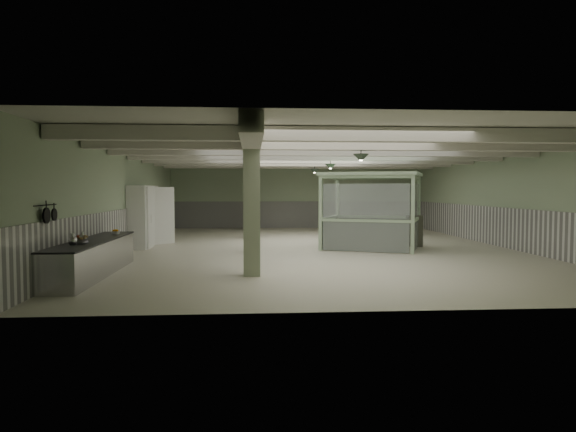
{
  "coord_description": "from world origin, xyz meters",
  "views": [
    {
      "loc": [
        -2.49,
        -18.97,
        2.19
      ],
      "look_at": [
        -1.3,
        -1.96,
        1.3
      ],
      "focal_mm": 32.0,
      "sensor_mm": 36.0,
      "label": 1
    }
  ],
  "objects": [
    {
      "name": "orange_bowl",
      "position": [
        -6.39,
        -4.02,
        0.94
      ],
      "size": [
        0.25,
        0.25,
        0.08
      ],
      "primitive_type": "cylinder",
      "rotation": [
        0.0,
        0.0,
        0.14
      ],
      "color": "#B2B2B7",
      "rests_on": "prep_counter"
    },
    {
      "name": "hook_rail",
      "position": [
        -6.93,
        -7.6,
        1.85
      ],
      "size": [
        0.02,
        1.2,
        0.02
      ],
      "primitive_type": "cylinder",
      "rotation": [
        1.57,
        0.0,
        0.0
      ],
      "color": "black",
      "rests_on": "wall_left"
    },
    {
      "name": "beam_d",
      "position": [
        0.0,
        0.0,
        3.42
      ],
      "size": [
        13.9,
        0.35,
        0.32
      ],
      "primitive_type": "cube",
      "color": "beige",
      "rests_on": "ceiling"
    },
    {
      "name": "beam_b",
      "position": [
        0.0,
        -5.0,
        3.42
      ],
      "size": [
        13.9,
        0.35,
        0.32
      ],
      "primitive_type": "cube",
      "color": "beige",
      "rests_on": "ceiling"
    },
    {
      "name": "prep_counter",
      "position": [
        -6.54,
        -5.74,
        0.46
      ],
      "size": [
        0.91,
        5.2,
        0.91
      ],
      "color": "#AAA9AE",
      "rests_on": "floor"
    },
    {
      "name": "beam_f",
      "position": [
        0.0,
        5.0,
        3.42
      ],
      "size": [
        13.9,
        0.35,
        0.32
      ],
      "primitive_type": "cube",
      "color": "beige",
      "rests_on": "ceiling"
    },
    {
      "name": "guard_booth",
      "position": [
        1.94,
        -0.22,
        1.86
      ],
      "size": [
        4.31,
        4.02,
        2.79
      ],
      "rotation": [
        0.0,
        0.0,
        -0.39
      ],
      "color": "#A7C49D",
      "rests_on": "floor"
    },
    {
      "name": "column_a",
      "position": [
        -2.5,
        -6.0,
        1.8
      ],
      "size": [
        0.42,
        0.42,
        3.6
      ],
      "primitive_type": "cube",
      "color": "#95A282",
      "rests_on": "floor"
    },
    {
      "name": "pendant_front",
      "position": [
        0.5,
        -5.0,
        3.05
      ],
      "size": [
        0.44,
        0.44,
        0.22
      ],
      "primitive_type": "cone",
      "rotation": [
        3.14,
        0.0,
        0.0
      ],
      "color": "#303F2F",
      "rests_on": "ceiling"
    },
    {
      "name": "filing_cabinet",
      "position": [
        3.71,
        0.21,
        0.6
      ],
      "size": [
        0.56,
        0.65,
        1.2
      ],
      "primitive_type": "cube",
      "rotation": [
        0.0,
        0.0,
        0.37
      ],
      "color": "#535547",
      "rests_on": "floor"
    },
    {
      "name": "column_d",
      "position": [
        -2.5,
        8.0,
        1.8
      ],
      "size": [
        0.42,
        0.42,
        3.6
      ],
      "primitive_type": "cube",
      "color": "#95A282",
      "rests_on": "floor"
    },
    {
      "name": "pitcher_near",
      "position": [
        -6.56,
        -7.06,
        1.04
      ],
      "size": [
        0.23,
        0.26,
        0.29
      ],
      "primitive_type": null,
      "rotation": [
        0.0,
        0.0,
        0.17
      ],
      "color": "#AAA9AE",
      "rests_on": "prep_counter"
    },
    {
      "name": "pendant_back",
      "position": [
        0.5,
        5.5,
        3.05
      ],
      "size": [
        0.44,
        0.44,
        0.22
      ],
      "primitive_type": "cone",
      "rotation": [
        3.14,
        0.0,
        0.0
      ],
      "color": "#303F2F",
      "rests_on": "ceiling"
    },
    {
      "name": "wall_left",
      "position": [
        -7.0,
        0.0,
        1.8
      ],
      "size": [
        0.02,
        20.0,
        3.6
      ],
      "primitive_type": "cube",
      "color": "#A0B38F",
      "rests_on": "floor"
    },
    {
      "name": "ceiling",
      "position": [
        0.0,
        0.0,
        3.6
      ],
      "size": [
        14.0,
        20.0,
        0.02
      ],
      "primitive_type": "cube",
      "color": "silver",
      "rests_on": "wall_back"
    },
    {
      "name": "wainscot_back",
      "position": [
        0.0,
        9.97,
        0.75
      ],
      "size": [
        13.9,
        0.05,
        1.5
      ],
      "primitive_type": "cube",
      "color": "white",
      "rests_on": "floor"
    },
    {
      "name": "wall_right",
      "position": [
        7.0,
        0.0,
        1.8
      ],
      "size": [
        0.02,
        20.0,
        3.6
      ],
      "primitive_type": "cube",
      "color": "#A0B38F",
      "rests_on": "floor"
    },
    {
      "name": "pitcher_far",
      "position": [
        -6.53,
        -6.48,
        1.04
      ],
      "size": [
        0.22,
        0.24,
        0.28
      ],
      "primitive_type": null,
      "rotation": [
        0.0,
        0.0,
        0.15
      ],
      "color": "#AAA9AE",
      "rests_on": "prep_counter"
    },
    {
      "name": "beam_a",
      "position": [
        0.0,
        -7.5,
        3.42
      ],
      "size": [
        13.9,
        0.35,
        0.32
      ],
      "primitive_type": "cube",
      "color": "beige",
      "rests_on": "ceiling"
    },
    {
      "name": "column_b",
      "position": [
        -2.5,
        -1.0,
        1.8
      ],
      "size": [
        0.42,
        0.42,
        3.6
      ],
      "primitive_type": "cube",
      "color": "#95A282",
      "rests_on": "floor"
    },
    {
      "name": "skillet_near",
      "position": [
        -6.88,
        -7.7,
        1.63
      ],
      "size": [
        0.05,
        0.34,
        0.34
      ],
      "primitive_type": "cylinder",
      "rotation": [
        0.0,
        1.57,
        0.0
      ],
      "color": "black",
      "rests_on": "hook_rail"
    },
    {
      "name": "wainscot_left",
      "position": [
        -6.97,
        0.0,
        0.75
      ],
      "size": [
        0.05,
        19.9,
        1.5
      ],
      "primitive_type": "cube",
      "color": "white",
      "rests_on": "floor"
    },
    {
      "name": "pendant_mid",
      "position": [
        0.5,
        0.5,
        3.05
      ],
      "size": [
        0.44,
        0.44,
        0.22
      ],
      "primitive_type": "cone",
      "rotation": [
        3.14,
        0.0,
        0.0
      ],
      "color": "#303F2F",
      "rests_on": "ceiling"
    },
    {
      "name": "skillet_far",
      "position": [
        -6.88,
        -7.26,
        1.63
      ],
      "size": [
        0.04,
        0.28,
        0.28
      ],
      "primitive_type": "cylinder",
      "rotation": [
        0.0,
        1.57,
        0.0
      ],
      "color": "black",
      "rests_on": "hook_rail"
    },
    {
      "name": "beam_g",
      "position": [
        0.0,
        7.5,
        3.42
      ],
      "size": [
        13.9,
        0.35,
        0.32
      ],
      "primitive_type": "cube",
      "color": "beige",
      "rests_on": "ceiling"
    },
    {
      "name": "column_c",
      "position": [
        -2.5,
        4.0,
        1.8
      ],
      "size": [
        0.42,
        0.42,
        3.6
      ],
      "primitive_type": "cube",
      "color": "#95A282",
      "rests_on": "floor"
    },
    {
      "name": "wall_back",
      "position": [
        0.0,
        10.0,
        1.8
      ],
      "size": [
        14.0,
        0.02,
        3.6
      ],
      "primitive_type": "cube",
      "color": "#A0B38F",
      "rests_on": "floor"
    },
    {
      "name": "beam_e",
      "position": [
        0.0,
        2.5,
        3.42
      ],
      "size": [
        13.9,
        0.35,
        0.32
      ],
      "primitive_type": "cube",
      "color": "beige",
      "rests_on": "ceiling"
    },
    {
      "name": "beam_c",
      "position": [
        0.0,
        -2.5,
        3.42
      ],
      "size": [
        13.9,
        0.35,
        0.32
      ],
      "primitive_type": "cube",
      "color": "beige",
      "rests_on": "ceiling"
    },
    {
      "name": "girder",
      "position": [
        -2.5,
        0.0,
        3.38
      ],
      "size": [
        0.45,
        19.9,
        0.4
      ],
      "primitive_type": "cube",
      "color": "beige",
      "rests_on": "ceiling"
    },
    {
      "name": "veg_colander",
      "position": [
        -6.58,
        -6.54,
        1.0
      ],
      "size": [
        0.56,
        0.56,
        0.19
      ],
      "primitive_type": null,
      "rotation": [
        0.0,
        0.0,
        0.42
      ],
      "color": "#424146",
      "rests_on": "prep_counter"
    },
    {
      "name": "walkin_cooler",
      "position": [
        -6.62,
        1.0,
        1.23
      ],
      "size": [
        1.22,
        2.69,
        2.46
      ],
      "color": "white",
      "rests_on": "floor"
    },
    {
      "name": "wall_front",
      "position": [
        0.0,
        -10.0,
        1.8
      ],
      "size": [
        14.0,
        0.02,
        3.6
      ],
      "primitive_type": "cube",
      "color": "#A0B38F",
      "rests_on": "floor"
    },
    {
      "name": "wainscot_right",
      "position": [
        6.97,
        0.0,
        0.75
      ],
      "size": [
        0.05,
        19.9,
        1.5
      ],
      "primitive_type": "cube",
      "color": "white",
      "rests_on": "floor"
    },
    {
      "name": "floor",
      "position": [
        0.0,
        0.0,
        0.0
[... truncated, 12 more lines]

